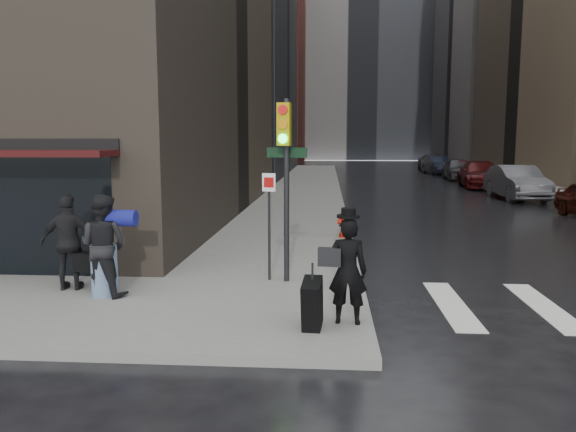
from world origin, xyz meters
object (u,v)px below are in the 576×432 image
object	(u,v)px
man_jeans	(103,245)
parked_car_2	(517,183)
man_greycoat	(70,242)
parked_car_6	(433,162)
parked_car_5	(437,165)
man_overcoat	(340,276)
parked_car_4	(458,169)
traffic_light	(284,165)
parked_car_3	(480,175)
fire_hydrant	(345,225)

from	to	relation	value
man_jeans	parked_car_2	bearing A→B (deg)	-113.37
man_jeans	man_greycoat	xyz separation A→B (m)	(-0.78, 0.34, -0.02)
parked_car_2	parked_car_6	xyz separation A→B (m)	(0.91, 27.19, -0.06)
man_greycoat	parked_car_5	world-z (taller)	man_greycoat
man_overcoat	parked_car_2	bearing A→B (deg)	-108.88
man_jeans	parked_car_2	xyz separation A→B (m)	(13.14, 18.52, -0.22)
man_greycoat	parked_car_4	distance (m)	34.80
parked_car_4	parked_car_6	world-z (taller)	parked_car_4
traffic_light	parked_car_4	distance (m)	32.65
parked_car_3	parked_car_5	world-z (taller)	parked_car_3
parked_car_3	parked_car_6	xyz separation A→B (m)	(0.85, 20.39, -0.03)
fire_hydrant	parked_car_6	xyz separation A→B (m)	(9.59, 39.37, 0.27)
man_jeans	fire_hydrant	xyz separation A→B (m)	(4.46, 6.34, -0.55)
parked_car_2	parked_car_6	size ratio (longest dim) A/B	0.91
traffic_light	parked_car_3	size ratio (longest dim) A/B	0.64
fire_hydrant	parked_car_5	distance (m)	33.72
man_jeans	fire_hydrant	size ratio (longest dim) A/B	2.23
parked_car_4	parked_car_5	world-z (taller)	parked_car_4
parked_car_3	parked_car_4	world-z (taller)	parked_car_3
fire_hydrant	parked_car_3	world-z (taller)	parked_car_3
parked_car_4	parked_car_6	xyz separation A→B (m)	(0.66, 13.60, -0.02)
fire_hydrant	parked_car_4	bearing A→B (deg)	70.89
parked_car_3	parked_car_5	distance (m)	13.60
man_overcoat	man_greycoat	xyz separation A→B (m)	(-4.93, 1.65, 0.14)
parked_car_6	parked_car_4	bearing A→B (deg)	-86.78
man_overcoat	man_greycoat	size ratio (longest dim) A/B	1.01
man_greycoat	parked_car_2	size ratio (longest dim) A/B	0.35
man_jeans	parked_car_5	bearing A→B (deg)	-96.71
man_overcoat	parked_car_5	xyz separation A→B (m)	(9.02, 40.23, -0.13)
man_greycoat	parked_car_5	distance (m)	41.02
traffic_light	parked_car_2	size ratio (longest dim) A/B	0.69
man_overcoat	traffic_light	world-z (taller)	traffic_light
parked_car_5	man_greycoat	bearing A→B (deg)	-114.92
fire_hydrant	parked_car_5	world-z (taller)	parked_car_5
parked_car_4	parked_car_5	xyz separation A→B (m)	(-0.22, 6.80, -0.03)
traffic_light	fire_hydrant	distance (m)	5.67
man_overcoat	parked_car_3	bearing A→B (deg)	-103.27
man_jeans	parked_car_6	size ratio (longest dim) A/B	0.32
man_greycoat	fire_hydrant	world-z (taller)	man_greycoat
parked_car_2	parked_car_5	world-z (taller)	parked_car_2
parked_car_3	parked_car_6	world-z (taller)	parked_car_3
man_overcoat	fire_hydrant	xyz separation A→B (m)	(0.31, 7.65, -0.38)
man_greycoat	traffic_light	world-z (taller)	traffic_light
parked_car_4	parked_car_2	bearing A→B (deg)	-87.81
man_greycoat	parked_car_2	xyz separation A→B (m)	(13.92, 18.18, -0.20)
parked_car_6	man_greycoat	bearing A→B (deg)	-102.10
man_jeans	traffic_light	size ratio (longest dim) A/B	0.51
fire_hydrant	parked_car_6	bearing A→B (deg)	76.31
parked_car_5	parked_car_6	distance (m)	6.85
man_overcoat	man_jeans	bearing A→B (deg)	-12.03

